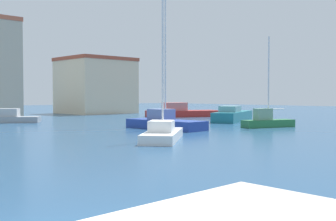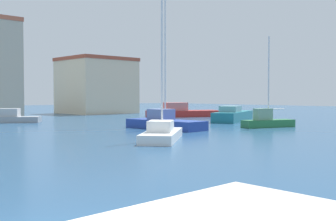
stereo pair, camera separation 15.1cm
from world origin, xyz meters
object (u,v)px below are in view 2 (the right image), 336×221
motorboat_grey_center_channel (10,118)px  sailboat_white_outer_mooring (162,133)px  sailboat_blue_distant_east (165,122)px  sailboat_green_mid_harbor (267,120)px  motorboat_red_far_right (181,112)px  motorboat_teal_inner_mooring (233,115)px

motorboat_grey_center_channel → sailboat_white_outer_mooring: size_ratio=0.67×
motorboat_grey_center_channel → sailboat_white_outer_mooring: bearing=-90.2°
sailboat_blue_distant_east → motorboat_grey_center_channel: bearing=109.7°
sailboat_green_mid_harbor → sailboat_white_outer_mooring: size_ratio=0.90×
sailboat_green_mid_harbor → motorboat_red_far_right: size_ratio=0.81×
sailboat_white_outer_mooring → sailboat_blue_distant_east: bearing=46.0°
sailboat_blue_distant_east → motorboat_grey_center_channel: 17.10m
motorboat_red_far_right → motorboat_teal_inner_mooring: motorboat_red_far_right is taller
sailboat_green_mid_harbor → sailboat_white_outer_mooring: sailboat_white_outer_mooring is taller
sailboat_white_outer_mooring → motorboat_red_far_right: bearing=42.3°
motorboat_teal_inner_mooring → sailboat_white_outer_mooring: bearing=-154.5°
sailboat_green_mid_harbor → motorboat_grey_center_channel: size_ratio=1.35×
sailboat_blue_distant_east → sailboat_white_outer_mooring: sailboat_blue_distant_east is taller
sailboat_green_mid_harbor → motorboat_teal_inner_mooring: bearing=57.2°
sailboat_green_mid_harbor → motorboat_red_far_right: sailboat_green_mid_harbor is taller
motorboat_teal_inner_mooring → sailboat_white_outer_mooring: sailboat_white_outer_mooring is taller
motorboat_teal_inner_mooring → motorboat_grey_center_channel: bearing=142.3°
sailboat_blue_distant_east → motorboat_teal_inner_mooring: size_ratio=1.32×
sailboat_green_mid_harbor → sailboat_white_outer_mooring: 13.23m
motorboat_red_far_right → motorboat_teal_inner_mooring: size_ratio=1.09×
motorboat_teal_inner_mooring → sailboat_white_outer_mooring: size_ratio=1.03×
motorboat_teal_inner_mooring → motorboat_red_far_right: bearing=77.2°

